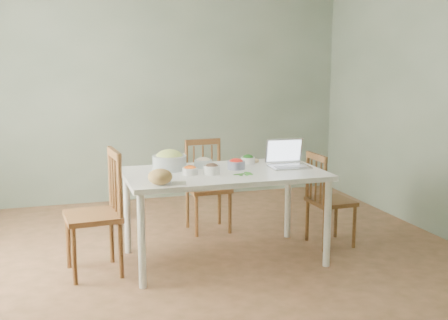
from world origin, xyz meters
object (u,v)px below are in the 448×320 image
object	(u,v)px
chair_far	(208,186)
bowl_squash	(169,160)
chair_right	(331,199)
dining_table	(224,216)
laptop	(290,154)
chair_left	(92,213)
bread_boule	(160,177)

from	to	relation	value
chair_far	bowl_squash	distance (m)	0.95
chair_right	dining_table	bearing A→B (deg)	93.07
chair_far	laptop	world-z (taller)	laptop
chair_right	bowl_squash	size ratio (longest dim) A/B	2.99
dining_table	bowl_squash	xyz separation A→B (m)	(-0.44, 0.21, 0.49)
chair_far	chair_right	world-z (taller)	chair_far
laptop	bowl_squash	bearing A→B (deg)	171.33
dining_table	chair_far	xyz separation A→B (m)	(0.09, 0.86, 0.07)
chair_left	bread_boule	bearing A→B (deg)	49.74
chair_far	bowl_squash	xyz separation A→B (m)	(-0.53, -0.66, 0.42)
bowl_squash	bread_boule	bearing A→B (deg)	-108.74
dining_table	chair_left	size ratio (longest dim) A/B	1.66
laptop	chair_far	bearing A→B (deg)	123.66
chair_left	chair_right	size ratio (longest dim) A/B	1.16
chair_right	laptop	distance (m)	0.69
chair_far	laptop	distance (m)	1.11
chair_far	chair_right	bearing A→B (deg)	-39.53
dining_table	bowl_squash	distance (m)	0.69
chair_right	bowl_squash	bearing A→B (deg)	83.95
chair_left	dining_table	bearing A→B (deg)	84.69
chair_right	chair_left	bearing A→B (deg)	90.33
dining_table	chair_right	distance (m)	1.11
dining_table	chair_right	size ratio (longest dim) A/B	1.92
chair_far	laptop	size ratio (longest dim) A/B	2.67
dining_table	bread_boule	distance (m)	0.86
chair_right	laptop	xyz separation A→B (m)	(-0.49, -0.11, 0.48)
chair_far	bread_boule	size ratio (longest dim) A/B	4.89
bowl_squash	dining_table	bearing A→B (deg)	-25.24
bread_boule	bowl_squash	world-z (taller)	bowl_squash
chair_right	bread_boule	xyz separation A→B (m)	(-1.73, -0.45, 0.42)
dining_table	chair_far	world-z (taller)	chair_far
chair_far	chair_left	bearing A→B (deg)	-147.29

